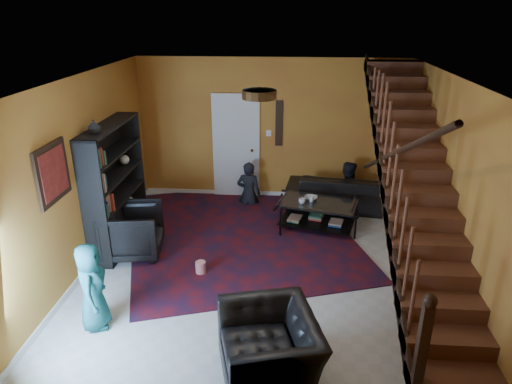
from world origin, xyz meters
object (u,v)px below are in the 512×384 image
Objects in this scene: sofa at (346,191)px; armchair_left at (133,231)px; armchair_right at (269,348)px; bookshelf at (116,188)px; coffee_table at (317,213)px.

sofa is 4.14m from armchair_left.
armchair_right is at bearing 81.37° from sofa.
bookshelf is 3.43m from coffee_table.
armchair_left is at bearing 38.09° from sofa.
armchair_left reaches higher than sofa.
bookshelf is at bearing -152.57° from armchair_right.
armchair_right is (-1.29, -4.54, 0.03)m from sofa.
armchair_left is 0.60× the size of coffee_table.
armchair_right is (2.62, -2.84, -0.60)m from bookshelf.
armchair_left is 3.31m from armchair_right.
armchair_right is at bearing -47.36° from bookshelf.
armchair_right is at bearing -144.98° from armchair_left.
sofa is at bearing -67.18° from armchair_left.
bookshelf is 1.81× the size of armchair_right.
sofa is 4.72m from armchair_right.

